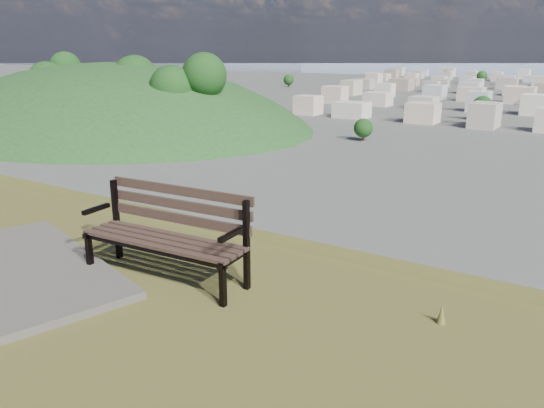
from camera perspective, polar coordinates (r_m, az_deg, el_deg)
The scene contains 2 objects.
park_bench at distance 5.38m, azimuth -11.03°, elevation -2.63°, with size 1.77×0.67×0.91m.
green_wooded_hill at distance 202.57m, azimuth -16.84°, elevation 8.02°, with size 176.11×140.89×88.05m.
Camera 1 is at (3.36, -0.96, 27.24)m, focal length 35.00 mm.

